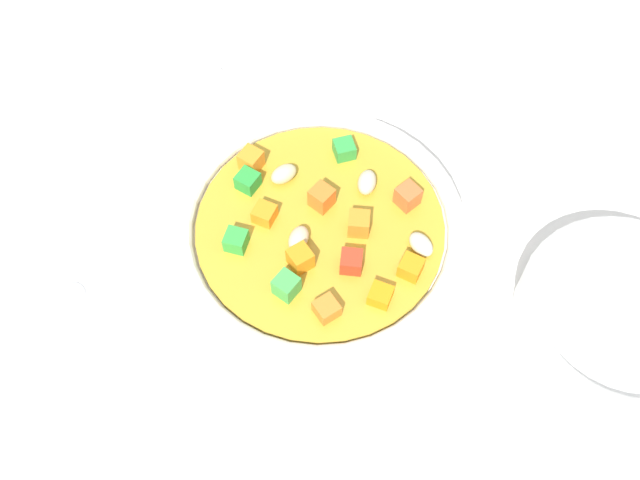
{
  "coord_description": "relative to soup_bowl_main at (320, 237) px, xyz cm",
  "views": [
    {
      "loc": [
        21.94,
        9.59,
        43.9
      ],
      "look_at": [
        0.0,
        0.0,
        2.11
      ],
      "focal_mm": 41.05,
      "sensor_mm": 36.0,
      "label": 1
    }
  ],
  "objects": [
    {
      "name": "side_bowl_small",
      "position": [
        -2.69,
        19.56,
        -0.69
      ],
      "size": [
        13.37,
        13.37,
        3.42
      ],
      "color": "white",
      "rests_on": "ground_plane"
    },
    {
      "name": "soup_bowl_main",
      "position": [
        0.0,
        0.0,
        0.0
      ],
      "size": [
        18.79,
        18.79,
        5.44
      ],
      "color": "white",
      "rests_on": "ground_plane"
    },
    {
      "name": "spoon",
      "position": [
        2.32,
        -14.05,
        -2.01
      ],
      "size": [
        24.55,
        2.61,
        0.96
      ],
      "rotation": [
        0.0,
        0.0,
        6.3
      ],
      "color": "silver",
      "rests_on": "ground_plane"
    },
    {
      "name": "ground_plane",
      "position": [
        -0.0,
        -0.01,
        -3.46
      ],
      "size": [
        140.0,
        140.0,
        2.0
      ],
      "primitive_type": "cube",
      "color": "silver"
    }
  ]
}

